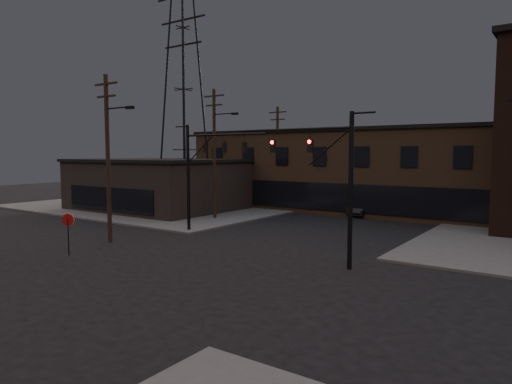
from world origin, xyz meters
TOP-DOWN VIEW (x-y plane):
  - ground at (0.00, 0.00)m, footprint 140.00×140.00m
  - sidewalk_nw at (-22.00, 22.00)m, footprint 30.00×30.00m
  - building_row at (0.00, 28.00)m, footprint 40.00×12.00m
  - building_left at (-20.00, 16.00)m, footprint 16.00×12.00m
  - traffic_signal_near at (5.36, 4.50)m, footprint 7.12×0.24m
  - traffic_signal_far at (-6.72, 8.00)m, footprint 7.12×0.24m
  - stop_sign at (-8.00, -1.99)m, footprint 0.72×0.33m
  - utility_pole_near at (-9.43, 2.00)m, footprint 3.70×0.28m
  - utility_pole_mid at (-10.44, 14.00)m, footprint 3.70×0.28m
  - utility_pole_far at (-11.50, 26.00)m, footprint 2.20×0.28m
  - transmission_tower at (-18.00, 18.00)m, footprint 7.00×7.00m
  - car_crossing at (-0.44, 23.88)m, footprint 1.68×4.64m

SIDE VIEW (x-z plane):
  - ground at x=0.00m, z-range 0.00..0.00m
  - sidewalk_nw at x=-22.00m, z-range 0.00..0.15m
  - car_crossing at x=-0.44m, z-range 0.00..1.52m
  - stop_sign at x=-8.00m, z-range 0.60..3.08m
  - building_left at x=-20.00m, z-range 0.00..5.00m
  - building_row at x=0.00m, z-range 0.00..8.00m
  - traffic_signal_near at x=5.36m, z-range 0.93..8.93m
  - traffic_signal_far at x=-6.72m, z-range 1.01..9.01m
  - utility_pole_far at x=-11.50m, z-range 0.28..11.28m
  - utility_pole_near at x=-9.43m, z-range 0.37..11.37m
  - utility_pole_mid at x=-10.44m, z-range 0.38..11.88m
  - transmission_tower at x=-18.00m, z-range 0.00..25.00m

